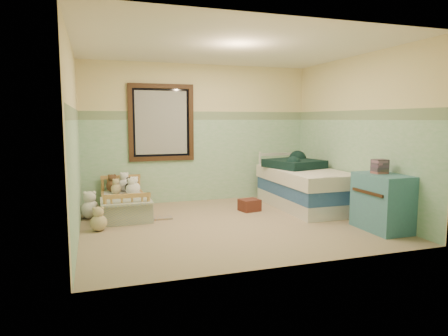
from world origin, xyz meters
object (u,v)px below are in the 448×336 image
object	(u,v)px
plush_floor_cream	(90,209)
dresser	(382,202)
plush_floor_tan	(99,223)
twin_bed_frame	(304,201)
toddler_bed_frame	(124,209)
floor_book	(163,218)
red_pillow	(249,205)

from	to	relation	value
plush_floor_cream	dresser	distance (m)	4.26
plush_floor_tan	twin_bed_frame	xyz separation A→B (m)	(3.39, 0.43, -0.00)
toddler_bed_frame	floor_book	distance (m)	0.70
toddler_bed_frame	dresser	world-z (taller)	dresser
red_pillow	floor_book	size ratio (longest dim) A/B	1.09
floor_book	dresser	bearing A→B (deg)	-28.61
plush_floor_cream	plush_floor_tan	size ratio (longest dim) A/B	1.27
twin_bed_frame	plush_floor_cream	bearing A→B (deg)	174.62
plush_floor_cream	floor_book	bearing A→B (deg)	-18.13
toddler_bed_frame	plush_floor_tan	xyz separation A→B (m)	(-0.40, -0.86, 0.03)
plush_floor_cream	toddler_bed_frame	bearing A→B (deg)	11.39
dresser	floor_book	xyz separation A→B (m)	(-2.75, 1.57, -0.37)
toddler_bed_frame	red_pillow	size ratio (longest dim) A/B	4.37
toddler_bed_frame	twin_bed_frame	bearing A→B (deg)	-8.26
dresser	floor_book	world-z (taller)	dresser
dresser	floor_book	distance (m)	3.19
plush_floor_tan	dresser	size ratio (longest dim) A/B	0.29
toddler_bed_frame	red_pillow	world-z (taller)	red_pillow
plush_floor_tan	dresser	world-z (taller)	dresser
toddler_bed_frame	twin_bed_frame	xyz separation A→B (m)	(2.99, -0.43, 0.02)
red_pillow	floor_book	world-z (taller)	red_pillow
plush_floor_cream	plush_floor_tan	distance (m)	0.77
toddler_bed_frame	floor_book	size ratio (longest dim) A/B	4.75
toddler_bed_frame	dresser	xyz separation A→B (m)	(3.28, -2.01, 0.30)
red_pillow	floor_book	bearing A→B (deg)	-176.98
toddler_bed_frame	plush_floor_tan	world-z (taller)	plush_floor_tan
plush_floor_tan	dresser	distance (m)	3.87
toddler_bed_frame	plush_floor_tan	bearing A→B (deg)	-114.88
dresser	red_pillow	bearing A→B (deg)	128.07
plush_floor_tan	red_pillow	xyz separation A→B (m)	(2.40, 0.49, -0.02)
red_pillow	twin_bed_frame	bearing A→B (deg)	-3.63
plush_floor_cream	red_pillow	world-z (taller)	plush_floor_cream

